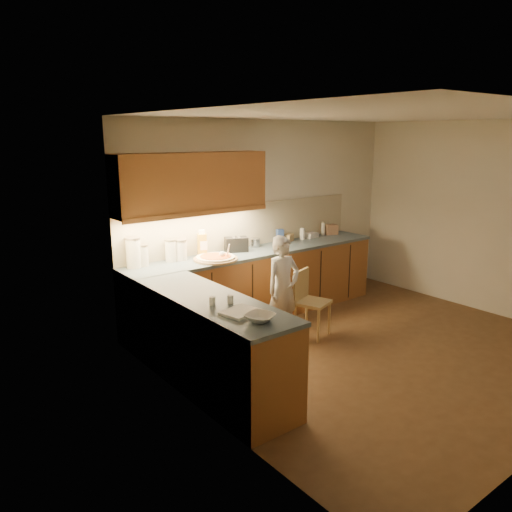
% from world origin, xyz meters
% --- Properties ---
extents(room, '(4.54, 4.50, 2.62)m').
position_xyz_m(room, '(0.00, 0.00, 1.68)').
color(room, '#51341B').
rests_on(room, ground).
extents(l_counter, '(3.77, 2.62, 0.92)m').
position_xyz_m(l_counter, '(-0.92, 1.25, 0.46)').
color(l_counter, '#985B2C').
rests_on(l_counter, ground).
extents(backsplash, '(3.75, 0.02, 0.58)m').
position_xyz_m(backsplash, '(-0.38, 1.99, 1.21)').
color(backsplash, '#BAB090').
rests_on(backsplash, l_counter).
extents(upper_cabinets, '(1.95, 0.36, 0.73)m').
position_xyz_m(upper_cabinets, '(-1.27, 1.82, 1.85)').
color(upper_cabinets, '#985B2C').
rests_on(upper_cabinets, ground).
extents(pizza_on_board, '(0.54, 0.54, 0.22)m').
position_xyz_m(pizza_on_board, '(-1.11, 1.60, 0.94)').
color(pizza_on_board, tan).
rests_on(pizza_on_board, l_counter).
extents(child, '(0.47, 0.31, 1.27)m').
position_xyz_m(child, '(-0.63, 0.90, 0.63)').
color(child, silver).
rests_on(child, ground).
extents(wooden_chair, '(0.47, 0.47, 0.81)m').
position_xyz_m(wooden_chair, '(-0.29, 0.82, 0.47)').
color(wooden_chair, tan).
rests_on(wooden_chair, ground).
extents(mixing_bowl, '(0.30, 0.30, 0.06)m').
position_xyz_m(mixing_bowl, '(-1.95, -0.33, 0.95)').
color(mixing_bowl, white).
rests_on(mixing_bowl, l_counter).
extents(canister_a, '(0.18, 0.18, 0.36)m').
position_xyz_m(canister_a, '(-2.04, 1.87, 1.10)').
color(canister_a, white).
rests_on(canister_a, l_counter).
extents(canister_b, '(0.15, 0.15, 0.26)m').
position_xyz_m(canister_b, '(-1.93, 1.88, 1.05)').
color(canister_b, white).
rests_on(canister_b, l_counter).
extents(canister_c, '(0.14, 0.14, 0.27)m').
position_xyz_m(canister_c, '(-1.57, 1.87, 1.06)').
color(canister_c, white).
rests_on(canister_c, l_counter).
extents(canister_d, '(0.16, 0.16, 0.26)m').
position_xyz_m(canister_d, '(-1.44, 1.86, 1.05)').
color(canister_d, white).
rests_on(canister_d, l_counter).
extents(oil_jug, '(0.13, 0.12, 0.34)m').
position_xyz_m(oil_jug, '(-1.13, 1.87, 1.07)').
color(oil_jug, gold).
rests_on(oil_jug, l_counter).
extents(toaster, '(0.33, 0.27, 0.19)m').
position_xyz_m(toaster, '(-0.65, 1.82, 1.01)').
color(toaster, black).
rests_on(toaster, l_counter).
extents(steel_pot, '(0.15, 0.15, 0.12)m').
position_xyz_m(steel_pot, '(-0.29, 1.89, 0.98)').
color(steel_pot, '#A4A4A9').
rests_on(steel_pot, l_counter).
extents(blue_box, '(0.11, 0.09, 0.19)m').
position_xyz_m(blue_box, '(0.17, 1.89, 1.01)').
color(blue_box, '#2F498D').
rests_on(blue_box, l_counter).
extents(card_box_a, '(0.17, 0.15, 0.10)m').
position_xyz_m(card_box_a, '(0.33, 1.89, 0.97)').
color(card_box_a, tan).
rests_on(card_box_a, l_counter).
extents(white_bottle, '(0.07, 0.07, 0.17)m').
position_xyz_m(white_bottle, '(0.56, 1.85, 1.00)').
color(white_bottle, white).
rests_on(white_bottle, l_counter).
extents(flat_pack, '(0.19, 0.14, 0.07)m').
position_xyz_m(flat_pack, '(0.75, 1.86, 0.96)').
color(flat_pack, silver).
rests_on(flat_pack, l_counter).
extents(tall_jar, '(0.07, 0.07, 0.21)m').
position_xyz_m(tall_jar, '(1.02, 1.88, 1.02)').
color(tall_jar, silver).
rests_on(tall_jar, l_counter).
extents(card_box_b, '(0.22, 0.20, 0.15)m').
position_xyz_m(card_box_b, '(1.17, 1.87, 0.99)').
color(card_box_b, '#A97A5B').
rests_on(card_box_b, l_counter).
extents(dough_cloth, '(0.35, 0.30, 0.02)m').
position_xyz_m(dough_cloth, '(-1.97, -0.08, 0.93)').
color(dough_cloth, white).
rests_on(dough_cloth, l_counter).
extents(spice_jar_a, '(0.06, 0.06, 0.08)m').
position_xyz_m(spice_jar_a, '(-2.04, 0.24, 0.96)').
color(spice_jar_a, white).
rests_on(spice_jar_a, l_counter).
extents(spice_jar_b, '(0.07, 0.07, 0.08)m').
position_xyz_m(spice_jar_b, '(-1.89, 0.18, 0.96)').
color(spice_jar_b, white).
rests_on(spice_jar_b, l_counter).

